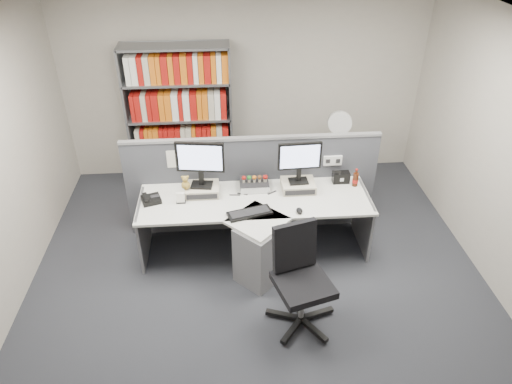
{
  "coord_description": "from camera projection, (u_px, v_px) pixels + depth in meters",
  "views": [
    {
      "loc": [
        -0.32,
        -3.55,
        3.66
      ],
      "look_at": [
        0.0,
        0.65,
        0.92
      ],
      "focal_mm": 33.03,
      "sensor_mm": 36.0,
      "label": 1
    }
  ],
  "objects": [
    {
      "name": "monitor_riser_right",
      "position": [
        298.0,
        186.0,
        5.41
      ],
      "size": [
        0.38,
        0.31,
        0.1
      ],
      "color": "#BFB59E",
      "rests_on": "desk"
    },
    {
      "name": "keyboard",
      "position": [
        250.0,
        213.0,
        5.02
      ],
      "size": [
        0.5,
        0.3,
        0.03
      ],
      "color": "black",
      "rests_on": "desk"
    },
    {
      "name": "desk_fan",
      "position": [
        339.0,
        125.0,
        6.16
      ],
      "size": [
        0.31,
        0.19,
        0.53
      ],
      "color": "white",
      "rests_on": "filing_cabinet"
    },
    {
      "name": "monitor_riser_left",
      "position": [
        202.0,
        190.0,
        5.34
      ],
      "size": [
        0.38,
        0.31,
        0.1
      ],
      "color": "#BFB59E",
      "rests_on": "desk"
    },
    {
      "name": "partition",
      "position": [
        253.0,
        184.0,
        5.67
      ],
      "size": [
        3.0,
        0.08,
        1.27
      ],
      "color": "#464850",
      "rests_on": "ground"
    },
    {
      "name": "room_shell",
      "position": [
        262.0,
        148.0,
        4.0
      ],
      "size": [
        5.04,
        5.54,
        2.72
      ],
      "color": "#B1AB9E",
      "rests_on": "ground"
    },
    {
      "name": "shelving_unit",
      "position": [
        180.0,
        120.0,
        6.43
      ],
      "size": [
        1.41,
        0.4,
        2.0
      ],
      "color": "slate",
      "rests_on": "ground"
    },
    {
      "name": "monitor_left",
      "position": [
        200.0,
        161.0,
        5.14
      ],
      "size": [
        0.53,
        0.2,
        0.54
      ],
      "color": "black",
      "rests_on": "monitor_riser_left"
    },
    {
      "name": "speaker",
      "position": [
        341.0,
        177.0,
        5.54
      ],
      "size": [
        0.2,
        0.11,
        0.13
      ],
      "primitive_type": "cube",
      "color": "black",
      "rests_on": "desk"
    },
    {
      "name": "ground",
      "position": [
        261.0,
        298.0,
        4.98
      ],
      "size": [
        5.5,
        5.5,
        0.0
      ],
      "primitive_type": "plane",
      "color": "#303238",
      "rests_on": "ground"
    },
    {
      "name": "office_chair",
      "position": [
        300.0,
        275.0,
        4.47
      ],
      "size": [
        0.69,
        0.67,
        1.04
      ],
      "color": "silver",
      "rests_on": "ground"
    },
    {
      "name": "mouse",
      "position": [
        299.0,
        211.0,
        5.04
      ],
      "size": [
        0.07,
        0.11,
        0.04
      ],
      "primitive_type": "ellipsoid",
      "color": "black",
      "rests_on": "desk"
    },
    {
      "name": "plush_toy",
      "position": [
        186.0,
        183.0,
        5.22
      ],
      "size": [
        0.1,
        0.1,
        0.17
      ],
      "color": "olive",
      "rests_on": "monitor_riser_left"
    },
    {
      "name": "desk_calendar",
      "position": [
        181.0,
        198.0,
        5.18
      ],
      "size": [
        0.1,
        0.08,
        0.12
      ],
      "color": "black",
      "rests_on": "desk"
    },
    {
      "name": "monitor_right",
      "position": [
        300.0,
        159.0,
        5.22
      ],
      "size": [
        0.49,
        0.17,
        0.5
      ],
      "color": "black",
      "rests_on": "monitor_riser_right"
    },
    {
      "name": "cola_bottle",
      "position": [
        355.0,
        179.0,
        5.46
      ],
      "size": [
        0.07,
        0.07,
        0.22
      ],
      "color": "#3F190A",
      "rests_on": "desk"
    },
    {
      "name": "figurines",
      "position": [
        256.0,
        178.0,
        5.38
      ],
      "size": [
        0.3,
        0.05,
        0.09
      ],
      "color": "#BFB59E",
      "rests_on": "desktop_pc"
    },
    {
      "name": "desk_phone",
      "position": [
        151.0,
        199.0,
        5.2
      ],
      "size": [
        0.25,
        0.24,
        0.09
      ],
      "color": "black",
      "rests_on": "desk"
    },
    {
      "name": "filing_cabinet",
      "position": [
        335.0,
        170.0,
        6.53
      ],
      "size": [
        0.45,
        0.61,
        0.7
      ],
      "color": "slate",
      "rests_on": "ground"
    },
    {
      "name": "desktop_pc",
      "position": [
        254.0,
        184.0,
        5.45
      ],
      "size": [
        0.33,
        0.29,
        0.09
      ],
      "color": "black",
      "rests_on": "desk"
    },
    {
      "name": "desk",
      "position": [
        256.0,
        230.0,
        5.23
      ],
      "size": [
        2.6,
        1.2,
        0.72
      ],
      "color": "silver",
      "rests_on": "ground"
    }
  ]
}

